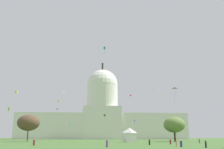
% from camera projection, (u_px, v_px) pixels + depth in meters
% --- Properties ---
extents(capitol_building, '(149.73, 28.65, 70.40)m').
position_uv_depth(capitol_building, '(102.00, 116.00, 235.53)').
color(capitol_building, silver).
rests_on(capitol_building, ground_plane).
extents(event_tent, '(5.22, 6.45, 5.70)m').
position_uv_depth(event_tent, '(130.00, 135.00, 106.47)').
color(event_tent, white).
rests_on(event_tent, ground_plane).
extents(tree_west_near, '(11.12, 9.76, 12.12)m').
position_uv_depth(tree_west_near, '(29.00, 123.00, 119.09)').
color(tree_west_near, brown).
rests_on(tree_west_near, ground_plane).
extents(tree_east_mid, '(12.50, 13.14, 10.88)m').
position_uv_depth(tree_east_mid, '(174.00, 125.00, 116.50)').
color(tree_east_mid, '#42301E').
rests_on(tree_east_mid, ground_plane).
extents(person_maroon_lawn_far_left, '(0.63, 0.63, 1.55)m').
position_uv_depth(person_maroon_lawn_far_left, '(170.00, 142.00, 74.91)').
color(person_maroon_lawn_far_left, maroon).
rests_on(person_maroon_lawn_far_left, ground_plane).
extents(person_purple_back_center, '(0.55, 0.55, 1.60)m').
position_uv_depth(person_purple_back_center, '(107.00, 144.00, 53.89)').
color(person_purple_back_center, '#703D93').
rests_on(person_purple_back_center, ground_plane).
extents(person_black_mid_center, '(0.47, 0.47, 1.60)m').
position_uv_depth(person_black_mid_center, '(149.00, 142.00, 69.10)').
color(person_black_mid_center, black).
rests_on(person_black_mid_center, ground_plane).
extents(person_maroon_near_tent, '(0.67, 0.67, 1.58)m').
position_uv_depth(person_maroon_near_tent, '(34.00, 143.00, 65.33)').
color(person_maroon_near_tent, maroon).
rests_on(person_maroon_near_tent, ground_plane).
extents(person_tan_mid_left, '(0.47, 0.47, 1.60)m').
position_uv_depth(person_tan_mid_left, '(177.00, 143.00, 59.06)').
color(person_tan_mid_left, tan).
rests_on(person_tan_mid_left, ground_plane).
extents(person_navy_mid_right, '(0.51, 0.51, 1.47)m').
position_uv_depth(person_navy_mid_right, '(181.00, 144.00, 56.15)').
color(person_navy_mid_right, navy).
rests_on(person_navy_mid_right, ground_plane).
extents(person_denim_back_left, '(0.58, 0.58, 1.55)m').
position_uv_depth(person_denim_back_left, '(199.00, 141.00, 89.28)').
color(person_denim_back_left, '#3D5684').
rests_on(person_denim_back_left, ground_plane).
extents(person_black_edge_east, '(0.43, 0.43, 1.49)m').
position_uv_depth(person_black_edge_east, '(206.00, 144.00, 51.12)').
color(person_black_edge_east, black).
rests_on(person_black_edge_east, ground_plane).
extents(kite_pink_low, '(1.82, 1.37, 4.71)m').
position_uv_depth(kite_pink_low, '(175.00, 89.00, 80.72)').
color(kite_pink_low, pink).
extents(kite_turquoise_mid, '(0.67, 0.63, 2.41)m').
position_uv_depth(kite_turquoise_mid, '(104.00, 48.00, 86.00)').
color(kite_turquoise_mid, teal).
extents(kite_gold_mid, '(1.30, 1.30, 3.85)m').
position_uv_depth(kite_gold_mid, '(59.00, 101.00, 174.49)').
color(kite_gold_mid, gold).
extents(kite_orange_mid, '(0.47, 1.09, 3.61)m').
position_uv_depth(kite_orange_mid, '(153.00, 89.00, 172.63)').
color(kite_orange_mid, orange).
extents(kite_yellow_low, '(0.87, 0.91, 1.00)m').
position_uv_depth(kite_yellow_low, '(16.00, 92.00, 88.37)').
color(kite_yellow_low, yellow).
extents(kite_white_low, '(1.34, 1.28, 0.35)m').
position_uv_depth(kite_white_low, '(63.00, 93.00, 88.08)').
color(kite_white_low, white).
extents(kite_cyan_low, '(1.16, 1.13, 1.07)m').
position_uv_depth(kite_cyan_low, '(70.00, 125.00, 176.92)').
color(kite_cyan_low, '#33BCDB').
extents(kite_blue_low, '(0.89, 0.87, 2.44)m').
position_uv_depth(kite_blue_low, '(135.00, 121.00, 168.05)').
color(kite_blue_low, blue).
extents(kite_black_low, '(1.34, 1.36, 2.73)m').
position_uv_depth(kite_black_low, '(105.00, 115.00, 168.01)').
color(kite_black_low, black).
extents(kite_lime_low, '(0.70, 0.32, 3.83)m').
position_uv_depth(kite_lime_low, '(9.00, 111.00, 73.81)').
color(kite_lime_low, '#8CD133').
extents(kite_magenta_low, '(1.01, 1.00, 0.98)m').
position_uv_depth(kite_magenta_low, '(57.00, 109.00, 150.74)').
color(kite_magenta_low, '#D1339E').
extents(kite_red_mid, '(1.19, 1.19, 1.03)m').
position_uv_depth(kite_red_mid, '(131.00, 95.00, 186.86)').
color(kite_red_mid, red).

